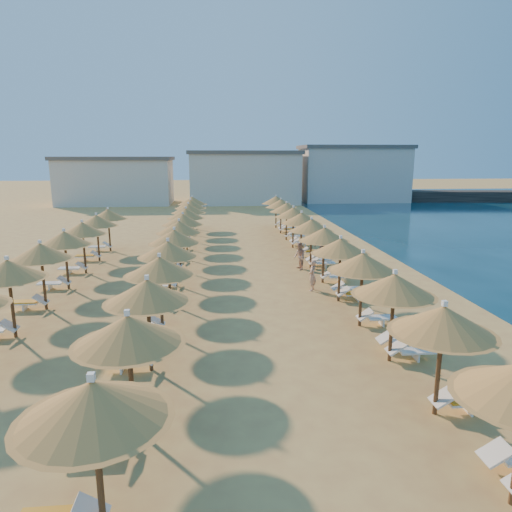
{
  "coord_description": "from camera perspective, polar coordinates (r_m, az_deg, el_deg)",
  "views": [
    {
      "loc": [
        -1.7,
        -20.0,
        6.61
      ],
      "look_at": [
        0.44,
        4.0,
        1.3
      ],
      "focal_mm": 32.0,
      "sensor_mm": 36.0,
      "label": 1
    }
  ],
  "objects": [
    {
      "name": "ground",
      "position": [
        21.13,
        -0.21,
        -5.8
      ],
      "size": [
        220.0,
        220.0,
        0.0
      ],
      "primitive_type": "plane",
      "color": "tan",
      "rests_on": "ground"
    },
    {
      "name": "jetty",
      "position": [
        72.59,
        19.73,
        7.07
      ],
      "size": [
        30.26,
        7.34,
        1.5
      ],
      "primitive_type": "cube",
      "rotation": [
        0.0,
        0.0,
        -0.11
      ],
      "color": "black",
      "rests_on": "ground"
    },
    {
      "name": "beachgoer_b",
      "position": [
        27.03,
        5.46,
        -0.04
      ],
      "size": [
        0.71,
        0.86,
        1.6
      ],
      "primitive_type": "imported",
      "rotation": [
        0.0,
        0.0,
        -1.43
      ],
      "color": "tan",
      "rests_on": "ground"
    },
    {
      "name": "beachgoer_a",
      "position": [
        22.89,
        7.05,
        -2.42
      ],
      "size": [
        0.55,
        0.67,
        1.56
      ],
      "primitive_type": "imported",
      "rotation": [
        0.0,
        0.0,
        -1.94
      ],
      "color": "tan",
      "rests_on": "ground"
    },
    {
      "name": "beachgoer_c",
      "position": [
        29.19,
        8.31,
        1.06
      ],
      "size": [
        1.13,
        1.02,
        1.85
      ],
      "primitive_type": "imported",
      "rotation": [
        0.0,
        0.0,
        -0.65
      ],
      "color": "tan",
      "rests_on": "ground"
    },
    {
      "name": "parasol_row_east",
      "position": [
        25.56,
        7.69,
        3.18
      ],
      "size": [
        2.71,
        37.63,
        3.1
      ],
      "color": "brown",
      "rests_on": "ground"
    },
    {
      "name": "parasol_row_west",
      "position": [
        25.02,
        -9.86,
        2.91
      ],
      "size": [
        2.71,
        37.63,
        3.1
      ],
      "color": "brown",
      "rests_on": "ground"
    },
    {
      "name": "hotel_blocks",
      "position": [
        66.1,
        -0.9,
        9.9
      ],
      "size": [
        49.58,
        10.1,
        8.1
      ],
      "color": "silver",
      "rests_on": "ground"
    },
    {
      "name": "loungers",
      "position": [
        24.97,
        -4.7,
        -2.15
      ],
      "size": [
        16.1,
        35.48,
        0.66
      ],
      "color": "white",
      "rests_on": "ground"
    },
    {
      "name": "parasol_row_inland",
      "position": [
        24.55,
        -22.83,
        1.93
      ],
      "size": [
        2.71,
        21.76,
        3.1
      ],
      "color": "brown",
      "rests_on": "ground"
    }
  ]
}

